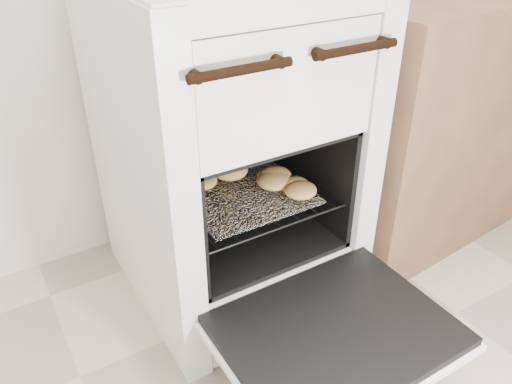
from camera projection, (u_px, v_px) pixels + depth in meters
stove at (229, 154)px, 1.37m from camera, size 0.58×0.65×0.89m
oven_door at (336, 333)px, 1.13m from camera, size 0.53×0.41×0.04m
oven_rack at (241, 193)px, 1.37m from camera, size 0.42×0.41×0.01m
foil_sheet at (245, 194)px, 1.35m from camera, size 0.33×0.29×0.01m
baked_rolls at (260, 179)px, 1.38m from camera, size 0.32×0.30×0.05m
counter at (418, 116)px, 1.70m from camera, size 0.84×0.60×0.80m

